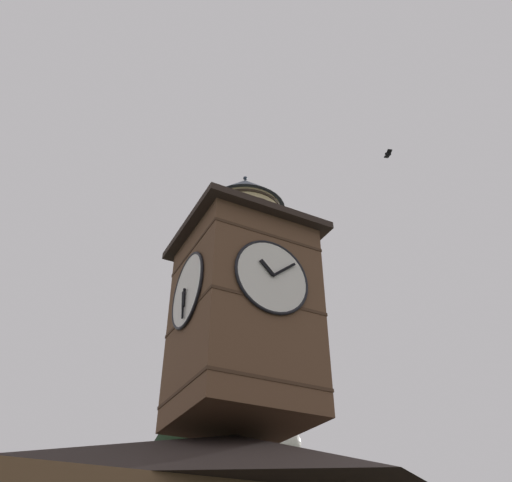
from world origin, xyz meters
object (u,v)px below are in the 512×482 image
moon (288,443)px  clock_tower (243,295)px  pine_tree_behind (197,471)px  flying_bird_low (388,154)px

moon → clock_tower: bearing=56.7°
pine_tree_behind → flying_bird_low: flying_bird_low is taller
clock_tower → flying_bird_low: size_ratio=17.56×
clock_tower → moon: size_ratio=4.29×
clock_tower → pine_tree_behind: bearing=-103.3°
pine_tree_behind → moon: 24.78m
clock_tower → flying_bird_low: (-5.57, 2.22, 7.06)m
clock_tower → pine_tree_behind: 9.08m
clock_tower → pine_tree_behind: pine_tree_behind is taller
flying_bird_low → clock_tower: bearing=-21.7°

